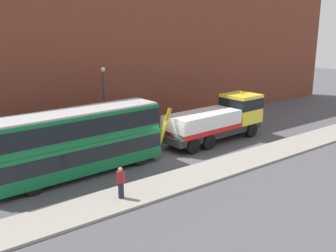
# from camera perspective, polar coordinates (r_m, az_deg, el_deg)

# --- Properties ---
(ground_plane) EXTENTS (120.00, 120.00, 0.00)m
(ground_plane) POSITION_cam_1_polar(r_m,az_deg,el_deg) (27.41, -0.61, -4.46)
(ground_plane) COLOR #4C4C51
(near_kerb) EXTENTS (60.00, 2.80, 0.15)m
(near_kerb) POSITION_cam_1_polar(r_m,az_deg,el_deg) (24.37, 5.38, -6.85)
(near_kerb) COLOR gray
(near_kerb) RESTS_ON ground_plane
(building_facade) EXTENTS (60.00, 1.50, 16.00)m
(building_facade) POSITION_cam_1_polar(r_m,az_deg,el_deg) (32.77, -9.46, 12.91)
(building_facade) COLOR brown
(building_facade) RESTS_ON ground_plane
(recovery_tow_truck) EXTENTS (10.19, 3.04, 3.67)m
(recovery_tow_truck) POSITION_cam_1_polar(r_m,az_deg,el_deg) (30.85, 7.40, 1.03)
(recovery_tow_truck) COLOR #2D2D2D
(recovery_tow_truck) RESTS_ON ground_plane
(double_decker_bus) EXTENTS (11.13, 3.04, 4.06)m
(double_decker_bus) POSITION_cam_1_polar(r_m,az_deg,el_deg) (24.06, -13.21, -2.04)
(double_decker_bus) COLOR #146B38
(double_decker_bus) RESTS_ON ground_plane
(pedestrian_onlooker) EXTENTS (0.45, 0.48, 1.71)m
(pedestrian_onlooker) POSITION_cam_1_polar(r_m,az_deg,el_deg) (20.61, -6.95, -8.32)
(pedestrian_onlooker) COLOR #232333
(pedestrian_onlooker) RESTS_ON near_kerb
(street_lamp) EXTENTS (0.36, 0.36, 5.83)m
(street_lamp) POSITION_cam_1_polar(r_m,az_deg,el_deg) (30.69, -9.37, 4.15)
(street_lamp) COLOR #38383D
(street_lamp) RESTS_ON ground_plane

